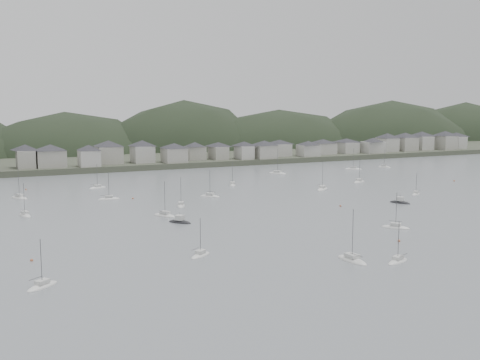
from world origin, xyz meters
TOP-DOWN VIEW (x-y plane):
  - ground at (0.00, 0.00)m, footprint 900.00×900.00m
  - far_shore_land at (0.00, 295.00)m, footprint 900.00×250.00m
  - forested_ridge at (4.83, 269.40)m, footprint 851.55×103.94m
  - waterfront_town at (50.59, 183.34)m, footprint 451.48×28.46m
  - moored_fleet at (5.53, 68.92)m, footprint 236.15×175.41m
  - motor_launch_near at (42.93, 37.36)m, footprint 5.41×7.73m
  - motor_launch_far at (-36.39, 39.06)m, footprint 6.48×7.47m
  - mooring_buoys at (-3.20, 45.50)m, footprint 183.18×140.83m

SIDE VIEW (x-z plane):
  - forested_ridge at x=4.83m, z-range -62.57..40.00m
  - ground at x=0.00m, z-range 0.00..0.00m
  - mooring_buoys at x=-3.20m, z-range -0.20..0.50m
  - moored_fleet at x=5.53m, z-range -6.37..6.72m
  - motor_launch_far at x=-36.39m, z-range -1.59..2.18m
  - motor_launch_near at x=42.93m, z-range -1.58..2.17m
  - far_shore_land at x=0.00m, z-range 0.00..3.00m
  - waterfront_town at x=50.59m, z-range 2.20..15.12m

